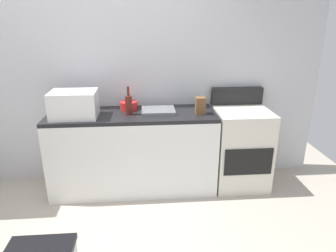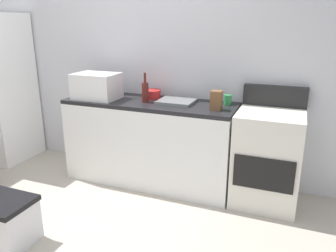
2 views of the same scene
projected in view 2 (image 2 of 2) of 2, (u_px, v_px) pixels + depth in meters
name	position (u px, v px, depth m)	size (l,w,h in m)	color
ground_plane	(59.00, 234.00, 2.77)	(6.00, 6.00, 0.00)	#B2A899
wall_back	(138.00, 58.00, 3.75)	(5.00, 0.10, 2.60)	silver
kitchen_counter	(150.00, 142.00, 3.59)	(1.80, 0.60, 0.90)	white
stove_oven	(267.00, 156.00, 3.16)	(0.60, 0.61, 1.10)	silver
microwave	(97.00, 86.00, 3.54)	(0.46, 0.34, 0.27)	white
sink_basin	(177.00, 101.00, 3.39)	(0.36, 0.32, 0.03)	slate
wine_bottle	(145.00, 91.00, 3.39)	(0.07, 0.07, 0.30)	#591E19
coffee_mug	(228.00, 100.00, 3.30)	(0.08, 0.08, 0.10)	#338C4C
knife_block	(216.00, 100.00, 3.10)	(0.10, 0.10, 0.18)	brown
mixing_bowl	(152.00, 94.00, 3.58)	(0.19, 0.19, 0.09)	red
storage_bin	(4.00, 221.00, 2.61)	(0.46, 0.36, 0.38)	silver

